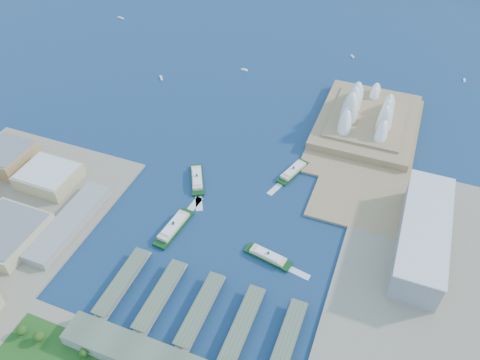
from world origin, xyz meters
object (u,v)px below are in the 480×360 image
at_px(ferry_a, 197,178).
at_px(ferry_c, 174,226).
at_px(opera_house, 370,106).
at_px(toaster_building, 423,235).
at_px(ferry_b, 293,170).
at_px(ferry_d, 268,255).

bearing_deg(ferry_a, ferry_c, -111.17).
bearing_deg(opera_house, toaster_building, -65.77).
relative_size(ferry_a, ferry_b, 1.03).
xyz_separation_m(ferry_c, ferry_d, (109.08, 0.00, -0.85)).
distance_m(opera_house, ferry_a, 258.16).
bearing_deg(toaster_building, ferry_d, -153.62).
bearing_deg(toaster_building, ferry_b, 157.17).
height_order(opera_house, ferry_c, opera_house).
bearing_deg(ferry_a, ferry_b, 0.16).
distance_m(opera_house, ferry_d, 277.55).
relative_size(ferry_b, ferry_d, 1.04).
distance_m(ferry_c, ferry_d, 109.09).
height_order(toaster_building, ferry_a, toaster_building).
bearing_deg(ferry_c, ferry_b, -118.81).
distance_m(toaster_building, ferry_b, 171.04).
bearing_deg(ferry_d, ferry_b, 16.02).
height_order(ferry_b, ferry_c, ferry_c).
bearing_deg(toaster_building, ferry_c, -164.28).
distance_m(ferry_a, ferry_b, 119.42).
bearing_deg(ferry_d, ferry_a, 66.18).
bearing_deg(toaster_building, opera_house, 114.23).
relative_size(opera_house, ferry_b, 3.36).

